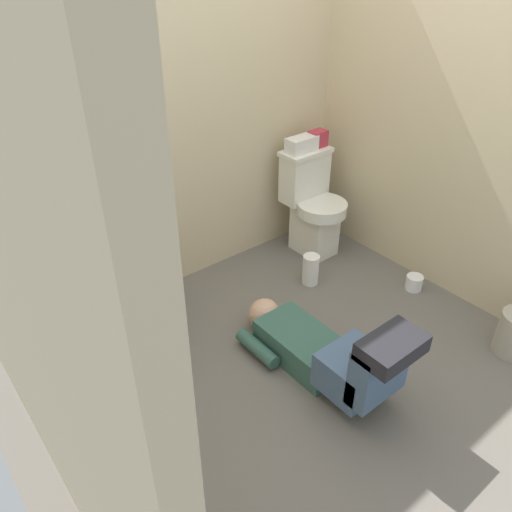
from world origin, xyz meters
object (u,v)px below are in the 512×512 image
Objects in this scene: tissue_box at (302,144)px; bottle_pink at (55,208)px; vanity_cabinet at (102,290)px; toiletry_bag at (318,139)px; bottle_white at (76,206)px; soap_dispenser at (37,214)px; toilet at (312,204)px; paper_towel_roll at (311,270)px; faucet at (75,205)px; person_plumber at (326,352)px; bottle_green at (83,202)px; toilet_paper_roll at (414,283)px.

tissue_box is 1.34× the size of bottle_pink.
vanity_cabinet is 6.61× the size of toiletry_bag.
toiletry_bag is at bearing 3.76° from bottle_white.
soap_dispenser is (-1.91, -0.06, 0.08)m from toiletry_bag.
toiletry_bag is at bearing 40.77° from toilet.
vanity_cabinet is 1.38m from paper_towel_roll.
faucet is 1.57m from paper_towel_roll.
tissue_box is at bearing 58.12° from paper_towel_roll.
vanity_cabinet is at bearing -69.83° from bottle_white.
tissue_box is 0.85m from paper_towel_roll.
tissue_box is (1.57, 0.04, -0.07)m from faucet.
person_plumber reaches higher than paper_towel_roll.
bottle_pink reaches higher than person_plumber.
vanity_cabinet is 4.88× the size of bottle_white.
tissue_box is at bearing 1.30° from bottle_green.
soap_dispenser is 1.66× the size of bottle_green.
bottle_pink reaches higher than toilet.
tissue_box is (1.57, 0.18, 0.38)m from vanity_cabinet.
bottle_white is (-1.75, -0.11, 0.10)m from toiletry_bag.
toiletry_bag is 0.74× the size of bottle_white.
faucet and bottle_green have the same top height.
toiletry_bag is at bearing 2.12° from bottle_pink.
faucet is (0.00, 0.14, 0.45)m from vanity_cabinet.
bottle_green is at bearing 163.66° from paper_towel_roll.
tissue_box is at bearing 2.30° from bottle_pink.
bottle_pink reaches higher than bottle_green.
toilet_paper_roll is (1.81, -0.86, -0.82)m from faucet.
paper_towel_roll is at bearing 51.27° from person_plumber.
tissue_box reaches higher than person_plumber.
toiletry_bag is (0.94, 1.07, 0.63)m from person_plumber.
bottle_white reaches higher than vanity_cabinet.
toilet is 1.88m from soap_dispenser.
toilet is 6.05× the size of toiletry_bag.
toilet_paper_roll is at bearing -75.34° from tissue_box.
paper_towel_roll is at bearing -16.34° from bottle_green.
bottle_green is (-0.75, 1.04, 0.69)m from person_plumber.
soap_dispenser is at bearing -173.99° from faucet.
bottle_green is 0.91× the size of toilet_paper_roll.
toilet is at bearing -63.57° from tissue_box.
soap_dispenser is at bearing -178.17° from tissue_box.
bottle_green is 0.47× the size of paper_towel_roll.
bottle_white reaches higher than soap_dispenser.
bottle_pink reaches higher than toilet_paper_roll.
toilet_paper_roll is at bearing 10.07° from person_plumber.
toilet is at bearing 0.85° from bottle_white.
soap_dispenser reaches higher than toilet_paper_roll.
paper_towel_roll is (1.34, -0.30, -0.80)m from bottle_white.
tissue_box is at bearing 116.43° from toilet.
toiletry_bag is at bearing 5.85° from vanity_cabinet.
bottle_pink is 0.10m from bottle_white.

